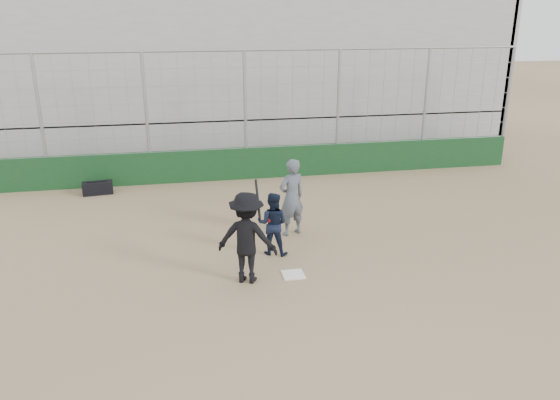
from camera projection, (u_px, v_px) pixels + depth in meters
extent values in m
plane|color=brown|center=(293.00, 275.00, 11.14)|extent=(90.00, 90.00, 0.00)
cube|color=white|center=(293.00, 275.00, 11.14)|extent=(0.44, 0.44, 0.02)
cube|color=#103316|center=(246.00, 163.00, 17.47)|extent=(18.00, 0.25, 1.00)
cylinder|color=gray|center=(245.00, 117.00, 16.98)|extent=(0.10, 0.10, 4.00)
cylinder|color=gray|center=(507.00, 107.00, 18.62)|extent=(0.10, 0.10, 4.00)
cylinder|color=gray|center=(244.00, 50.00, 16.32)|extent=(18.00, 0.07, 0.07)
cube|color=gray|center=(230.00, 124.00, 21.96)|extent=(20.00, 6.70, 1.60)
cube|color=gray|center=(227.00, 50.00, 21.01)|extent=(20.00, 6.70, 4.20)
cube|color=gray|center=(463.00, 66.00, 23.10)|extent=(0.25, 6.70, 6.10)
imported|color=black|center=(247.00, 238.00, 10.63)|extent=(1.36, 1.08, 1.85)
cylinder|color=black|center=(258.00, 200.00, 10.58)|extent=(0.07, 0.57, 0.71)
imported|color=black|center=(273.00, 234.00, 11.96)|extent=(0.86, 0.78, 0.94)
sphere|color=maroon|center=(272.00, 218.00, 11.84)|extent=(0.28, 0.28, 0.28)
imported|color=#47505A|center=(292.00, 201.00, 12.92)|extent=(0.80, 0.68, 1.69)
cube|color=black|center=(98.00, 188.00, 16.05)|extent=(0.89, 0.46, 0.37)
cylinder|color=black|center=(97.00, 181.00, 15.98)|extent=(0.56, 0.10, 0.04)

